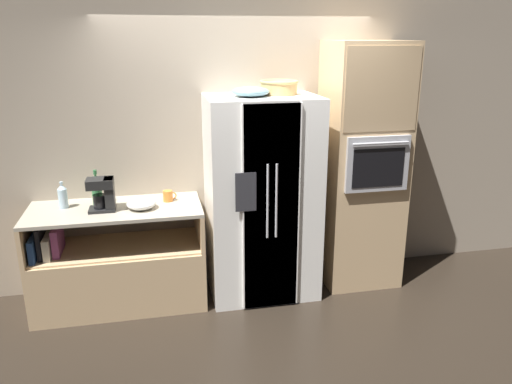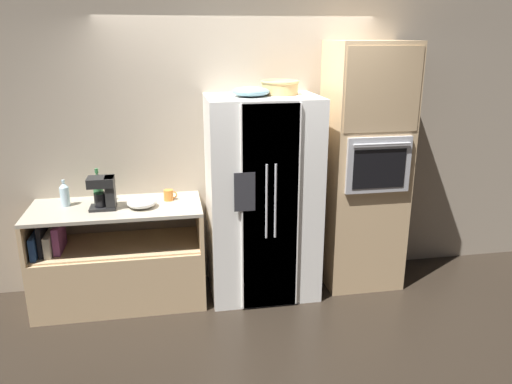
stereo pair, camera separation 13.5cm
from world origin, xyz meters
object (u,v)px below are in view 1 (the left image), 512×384
at_px(refrigerator, 262,198).
at_px(mixing_bowl, 141,203).
at_px(wall_oven, 362,167).
at_px(fruit_bowl, 251,92).
at_px(wicker_basket, 279,87).
at_px(bottle_short, 97,189).
at_px(mug, 168,196).
at_px(coffee_maker, 104,193).
at_px(bottle_tall, 63,196).

distance_m(refrigerator, mixing_bowl, 1.07).
distance_m(wall_oven, fruit_bowl, 1.31).
bearing_deg(refrigerator, wicker_basket, 27.57).
relative_size(wall_oven, bottle_short, 7.35).
height_order(wall_oven, mug, wall_oven).
xyz_separation_m(wicker_basket, coffee_maker, (-1.54, -0.11, -0.84)).
distance_m(bottle_short, coffee_maker, 0.20).
xyz_separation_m(refrigerator, bottle_short, (-1.45, 0.16, 0.13)).
height_order(mug, coffee_maker, coffee_maker).
bearing_deg(bottle_short, bottle_tall, -171.50).
xyz_separation_m(fruit_bowl, bottle_tall, (-1.62, 0.13, -0.86)).
bearing_deg(mug, refrigerator, -7.93).
height_order(fruit_bowl, mixing_bowl, fruit_bowl).
xyz_separation_m(mug, coffee_maker, (-0.53, -0.14, 0.10)).
height_order(refrigerator, mug, refrigerator).
xyz_separation_m(refrigerator, coffee_maker, (-1.37, -0.02, 0.15)).
relative_size(bottle_tall, mixing_bowl, 0.94).
bearing_deg(mug, fruit_bowl, -10.30).
relative_size(refrigerator, wall_oven, 0.80).
distance_m(wall_oven, mug, 1.82).
xyz_separation_m(wicker_basket, bottle_short, (-1.61, 0.07, -0.85)).
xyz_separation_m(fruit_bowl, mixing_bowl, (-0.96, -0.03, -0.92)).
bearing_deg(fruit_bowl, bottle_tall, 175.30).
xyz_separation_m(refrigerator, wall_oven, (0.98, 0.05, 0.23)).
bearing_deg(refrigerator, bottle_tall, 176.12).
distance_m(fruit_bowl, mug, 1.18).
height_order(refrigerator, bottle_short, refrigerator).
bearing_deg(coffee_maker, refrigerator, 0.87).
relative_size(mug, mixing_bowl, 0.49).
bearing_deg(coffee_maker, mixing_bowl, -4.03).
height_order(wicker_basket, fruit_bowl, wicker_basket).
xyz_separation_m(mixing_bowl, coffee_maker, (-0.30, 0.02, 0.11)).
height_order(refrigerator, mixing_bowl, refrigerator).
bearing_deg(wicker_basket, coffee_maker, -175.98).
height_order(fruit_bowl, bottle_tall, fruit_bowl).
relative_size(bottle_tall, coffee_maker, 0.84).
distance_m(fruit_bowl, coffee_maker, 1.50).
distance_m(wicker_basket, mug, 1.38).
relative_size(wall_oven, mug, 18.90).
xyz_separation_m(wall_oven, bottle_tall, (-2.70, 0.07, -0.13)).
relative_size(wicker_basket, bottle_short, 1.07).
bearing_deg(bottle_tall, fruit_bowl, -4.70).
xyz_separation_m(wall_oven, fruit_bowl, (-1.08, -0.06, 0.73)).
height_order(bottle_tall, bottle_short, bottle_short).
height_order(bottle_short, mug, bottle_short).
bearing_deg(fruit_bowl, wall_oven, 3.37).
distance_m(wicker_basket, fruit_bowl, 0.29).
bearing_deg(wall_oven, bottle_tall, 178.53).
relative_size(bottle_tall, mug, 1.94).
distance_m(fruit_bowl, bottle_short, 1.59).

